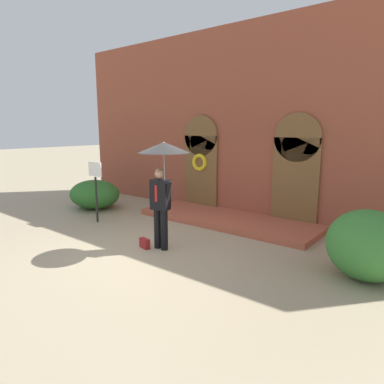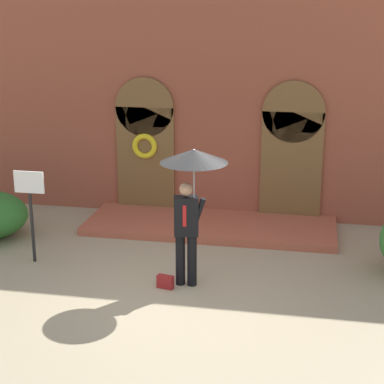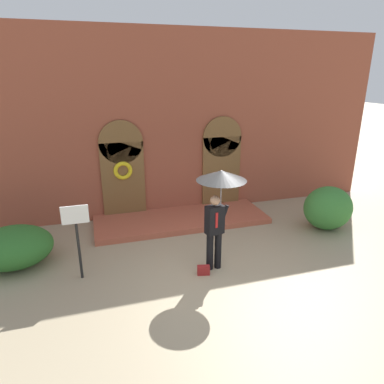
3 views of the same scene
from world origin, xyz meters
name	(u,v)px [view 3 (image 3 of 3)]	position (x,y,z in m)	size (l,w,h in m)	color
ground_plane	(216,275)	(0.00, 0.00, 0.00)	(80.00, 80.00, 0.00)	tan
building_facade	(172,129)	(0.00, 4.15, 2.68)	(14.00, 2.30, 5.60)	brown
person_with_umbrella	(220,190)	(0.14, 0.30, 1.91)	(1.10, 1.10, 2.36)	black
handbag	(203,270)	(-0.27, 0.10, 0.11)	(0.28, 0.12, 0.22)	maroon
sign_post	(77,230)	(-2.91, 0.76, 1.16)	(0.56, 0.06, 1.72)	black
shrub_left	(14,247)	(-4.41, 1.76, 0.47)	(1.76, 1.53, 0.94)	#2D6B28
shrub_right	(328,208)	(3.97, 1.43, 0.63)	(1.42, 1.23, 1.26)	#387A33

